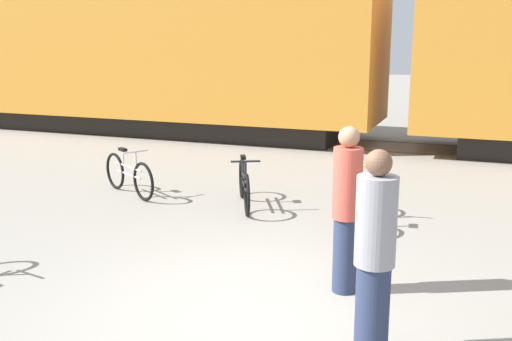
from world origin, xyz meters
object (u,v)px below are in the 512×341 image
object	(u,v)px
freight_train	(401,36)
person_in_grey	(375,255)
bicycle_silver	(129,175)
bicycle_yellow	(354,201)
bicycle_black	(244,185)
person_in_red	(347,209)

from	to	relation	value
freight_train	person_in_grey	xyz separation A→B (m)	(1.24, -10.25, -1.79)
bicycle_silver	bicycle_yellow	distance (m)	4.00
bicycle_black	person_in_grey	world-z (taller)	person_in_grey
bicycle_silver	person_in_red	bearing A→B (deg)	-31.28
bicycle_silver	person_in_red	size ratio (longest dim) A/B	0.84
bicycle_silver	person_in_grey	world-z (taller)	person_in_grey
freight_train	person_in_red	world-z (taller)	freight_train
bicycle_silver	bicycle_black	world-z (taller)	bicycle_black
bicycle_black	person_in_grey	xyz separation A→B (m)	(2.76, -3.93, 0.56)
freight_train	bicycle_yellow	xyz separation A→B (m)	(0.33, -6.64, -2.34)
freight_train	bicycle_yellow	world-z (taller)	freight_train
bicycle_silver	person_in_red	xyz separation A→B (m)	(4.39, -2.67, 0.56)
bicycle_yellow	person_in_grey	size ratio (longest dim) A/B	0.93
bicycle_silver	bicycle_yellow	xyz separation A→B (m)	(3.99, -0.29, 0.01)
bicycle_black	person_in_grey	size ratio (longest dim) A/B	0.88
freight_train	person_in_grey	size ratio (longest dim) A/B	15.12
bicycle_silver	bicycle_black	xyz separation A→B (m)	(2.14, 0.03, 0.00)
bicycle_yellow	person_in_red	world-z (taller)	person_in_red
bicycle_black	person_in_red	distance (m)	3.56
bicycle_silver	person_in_grey	size ratio (longest dim) A/B	0.83
bicycle_black	person_in_grey	bearing A→B (deg)	-54.99
person_in_red	person_in_grey	bearing A→B (deg)	25.96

